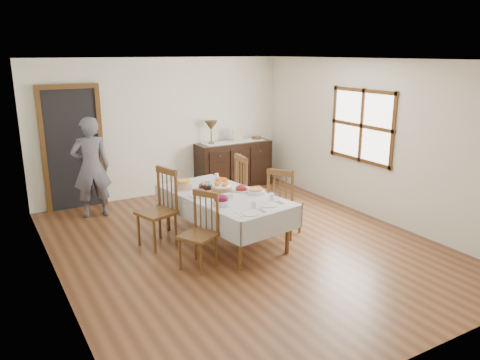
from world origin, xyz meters
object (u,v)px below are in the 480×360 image
sideboard (234,164)px  table_lamp (211,126)px  person (91,164)px  chair_right_near (284,202)px  chair_left_near (200,230)px  dining_table (224,200)px  chair_left_far (160,207)px  chair_right_far (249,188)px

sideboard → table_lamp: (-0.48, 0.04, 0.82)m
table_lamp → person: bearing=-170.1°
chair_right_near → chair_left_near: bearing=70.6°
dining_table → chair_left_near: bearing=-147.0°
chair_left_near → chair_right_near: 1.56m
chair_left_near → person: 2.77m
dining_table → chair_left_near: chair_left_near is taller
chair_left_far → table_lamp: size_ratio=2.42×
chair_left_far → table_lamp: table_lamp is taller
chair_left_near → table_lamp: size_ratio=2.15×
dining_table → sideboard: (1.55, 2.45, -0.17)m
dining_table → chair_right_far: 0.92m
table_lamp → chair_right_far: bearing=-99.0°
sideboard → dining_table: bearing=-122.3°
sideboard → chair_right_far: bearing=-112.4°
chair_right_near → table_lamp: bearing=-35.5°
dining_table → table_lamp: size_ratio=4.86×
person → table_lamp: 2.51m
person → sideboard: bearing=-167.1°
dining_table → chair_right_near: (0.87, -0.26, -0.10)m
chair_left_near → chair_right_far: bearing=99.4°
chair_right_far → person: (-2.13, 1.54, 0.34)m
chair_left_far → chair_right_far: (1.60, 0.17, 0.00)m
chair_left_near → chair_right_far: chair_right_far is taller
chair_left_near → chair_right_far: 1.80m
chair_left_far → person: size_ratio=0.61×
chair_left_far → table_lamp: 2.95m
chair_right_near → dining_table: bearing=41.8°
chair_left_near → chair_left_far: (-0.19, 0.94, 0.06)m
sideboard → chair_left_far: bearing=-138.8°
sideboard → person: (-2.93, -0.39, 0.44)m
chair_left_near → sideboard: (2.21, 3.04, -0.03)m
chair_right_near → chair_right_far: chair_right_far is taller
chair_right_near → table_lamp: (0.19, 2.75, 0.75)m
chair_left_near → table_lamp: table_lamp is taller
chair_right_far → table_lamp: (0.31, 1.97, 0.72)m
chair_right_far → sideboard: (0.80, 1.93, -0.10)m
sideboard → chair_left_near: bearing=-126.0°
dining_table → chair_left_far: bearing=148.6°
chair_right_far → table_lamp: size_ratio=2.43×
table_lamp → chair_left_far: bearing=-131.9°
dining_table → person: person is taller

